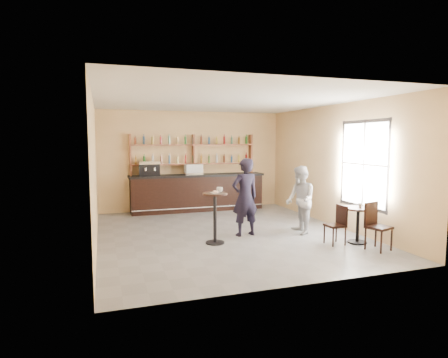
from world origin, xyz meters
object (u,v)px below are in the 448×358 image
object	(u,v)px
bar_counter	(198,192)
pedestal_table	(215,218)
cafe_table	(358,225)
espresso_machine	(149,168)
chair_south	(379,227)
patron_second	(300,200)
man_main	(245,197)
pastry_case	(193,169)
chair_west	(335,225)

from	to	relation	value
bar_counter	pedestal_table	bearing A→B (deg)	-98.63
bar_counter	pedestal_table	distance (m)	3.97
cafe_table	bar_counter	bearing A→B (deg)	116.39
bar_counter	espresso_machine	distance (m)	1.73
pedestal_table	cafe_table	world-z (taller)	pedestal_table
chair_south	patron_second	world-z (taller)	patron_second
espresso_machine	chair_south	distance (m)	6.82
bar_counter	man_main	distance (m)	3.51
bar_counter	chair_south	distance (m)	5.99
espresso_machine	pedestal_table	xyz separation A→B (m)	(0.93, -3.92, -0.84)
pastry_case	chair_west	bearing A→B (deg)	-71.61
bar_counter	chair_south	world-z (taller)	bar_counter
bar_counter	cafe_table	size ratio (longest dim) A/B	5.47
bar_counter	chair_west	distance (m)	5.16
cafe_table	patron_second	bearing A→B (deg)	125.04
chair_west	patron_second	bearing A→B (deg)	-169.15
bar_counter	chair_south	xyz separation A→B (m)	(2.46, -5.46, -0.10)
pastry_case	cafe_table	size ratio (longest dim) A/B	0.70
man_main	chair_west	size ratio (longest dim) A/B	2.16
chair_south	patron_second	size ratio (longest dim) A/B	0.59
chair_south	patron_second	distance (m)	1.96
espresso_machine	pedestal_table	size ratio (longest dim) A/B	0.56
pastry_case	chair_west	xyz separation A→B (m)	(2.00, -4.81, -0.91)
espresso_machine	chair_west	xyz separation A→B (m)	(3.39, -4.81, -0.97)
cafe_table	chair_south	world-z (taller)	chair_south
bar_counter	patron_second	xyz separation A→B (m)	(1.62, -3.73, 0.24)
pedestal_table	espresso_machine	bearing A→B (deg)	103.31
chair_west	pedestal_table	bearing A→B (deg)	-111.84
man_main	chair_south	xyz separation A→B (m)	(2.18, -1.98, -0.43)
patron_second	espresso_machine	bearing A→B (deg)	-131.81
pastry_case	chair_south	bearing A→B (deg)	-68.73
espresso_machine	pastry_case	size ratio (longest dim) A/B	1.14
cafe_table	chair_west	distance (m)	0.55
pastry_case	cafe_table	xyz separation A→B (m)	(2.55, -4.86, -0.94)
espresso_machine	chair_south	xyz separation A→B (m)	(3.99, -5.46, -0.91)
man_main	chair_west	distance (m)	2.13
pastry_case	patron_second	world-z (taller)	patron_second
pedestal_table	chair_south	xyz separation A→B (m)	(3.06, -1.54, -0.07)
pedestal_table	patron_second	xyz separation A→B (m)	(2.21, 0.20, 0.27)
man_main	chair_south	world-z (taller)	man_main
bar_counter	espresso_machine	xyz separation A→B (m)	(-1.52, 0.00, 0.81)
chair_west	bar_counter	bearing A→B (deg)	-160.80
pedestal_table	man_main	xyz separation A→B (m)	(0.88, 0.44, 0.36)
bar_counter	chair_south	size ratio (longest dim) A/B	4.43
pastry_case	pedestal_table	distance (m)	4.03
bar_counter	cafe_table	distance (m)	5.43
pedestal_table	man_main	distance (m)	1.05
chair_west	patron_second	xyz separation A→B (m)	(-0.25, 1.09, 0.40)
chair_south	man_main	bearing A→B (deg)	121.14
man_main	bar_counter	bearing A→B (deg)	-92.81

